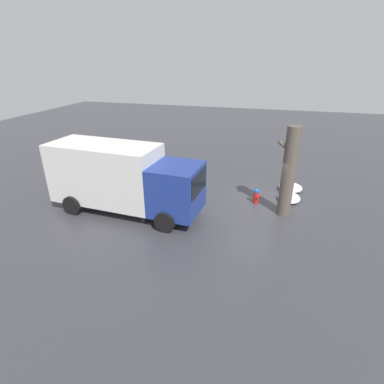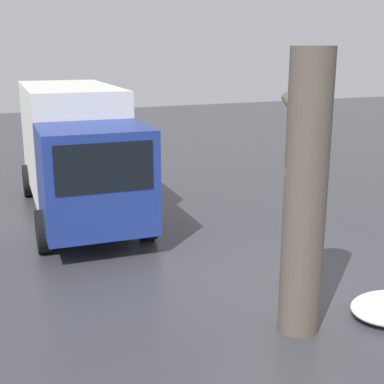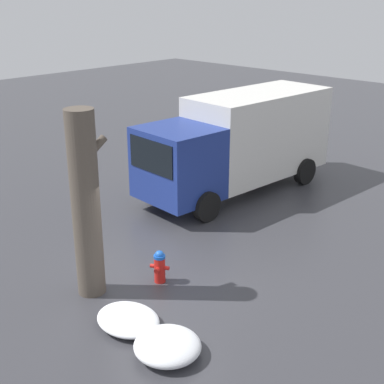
{
  "view_description": "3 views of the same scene",
  "coord_description": "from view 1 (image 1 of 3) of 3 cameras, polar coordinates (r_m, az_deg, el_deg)",
  "views": [
    {
      "loc": [
        -0.6,
        13.86,
        6.75
      ],
      "look_at": [
        2.86,
        1.64,
        0.97
      ],
      "focal_mm": 28.0,
      "sensor_mm": 36.0,
      "label": 1
    },
    {
      "loc": [
        -7.32,
        5.17,
        4.07
      ],
      "look_at": [
        2.94,
        0.64,
        1.07
      ],
      "focal_mm": 50.0,
      "sensor_mm": 36.0,
      "label": 2
    },
    {
      "loc": [
        -7.26,
        -7.99,
        6.3
      ],
      "look_at": [
        2.12,
        1.01,
        1.36
      ],
      "focal_mm": 50.0,
      "sensor_mm": 36.0,
      "label": 3
    }
  ],
  "objects": [
    {
      "name": "snow_pile_curbside",
      "position": [
        16.12,
        17.98,
        -1.01
      ],
      "size": [
        1.12,
        1.4,
        0.28
      ],
      "color": "white",
      "rests_on": "ground_plane"
    },
    {
      "name": "snow_pile_by_hydrant",
      "position": [
        17.23,
        18.25,
        0.82
      ],
      "size": [
        1.23,
        1.27,
        0.39
      ],
      "color": "white",
      "rests_on": "ground_plane"
    },
    {
      "name": "pedestrian",
      "position": [
        13.15,
        -9.47,
        -2.51
      ],
      "size": [
        0.34,
        0.34,
        1.57
      ],
      "rotation": [
        0.0,
        0.0,
        5.4
      ],
      "color": "#23232D",
      "rests_on": "ground_plane"
    },
    {
      "name": "tree_trunk",
      "position": [
        13.91,
        17.91,
        3.61
      ],
      "size": [
        0.93,
        0.61,
        4.12
      ],
      "color": "brown",
      "rests_on": "ground_plane"
    },
    {
      "name": "fire_hydrant",
      "position": [
        15.26,
        12.12,
        -0.69
      ],
      "size": [
        0.37,
        0.45,
        0.78
      ],
      "rotation": [
        0.0,
        0.0,
        3.6
      ],
      "color": "red",
      "rests_on": "ground_plane"
    },
    {
      "name": "delivery_truck",
      "position": [
        14.05,
        -13.16,
        2.79
      ],
      "size": [
        7.2,
        2.84,
        3.17
      ],
      "rotation": [
        0.0,
        0.0,
        1.51
      ],
      "color": "navy",
      "rests_on": "ground_plane"
    },
    {
      "name": "ground_plane",
      "position": [
        15.43,
        11.98,
        -2.05
      ],
      "size": [
        60.0,
        60.0,
        0.0
      ],
      "primitive_type": "plane",
      "color": "#38383D"
    }
  ]
}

